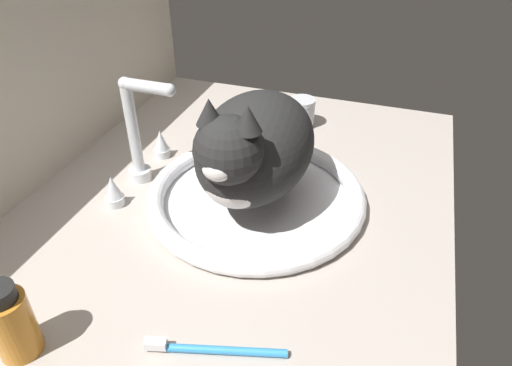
% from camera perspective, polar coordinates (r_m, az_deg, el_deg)
% --- Properties ---
extents(countertop, '(1.02, 0.70, 0.03)m').
position_cam_1_polar(countertop, '(0.77, -3.52, -5.19)').
color(countertop, '#ADA399').
rests_on(countertop, ground).
extents(backsplash_wall, '(1.02, 0.02, 0.35)m').
position_cam_1_polar(backsplash_wall, '(0.87, -26.90, 8.45)').
color(backsplash_wall, beige).
rests_on(backsplash_wall, ground).
extents(sink_basin, '(0.37, 0.37, 0.03)m').
position_cam_1_polar(sink_basin, '(0.79, 0.00, -1.60)').
color(sink_basin, white).
rests_on(sink_basin, countertop).
extents(faucet, '(0.20, 0.11, 0.20)m').
position_cam_1_polar(faucet, '(0.83, -14.21, 4.86)').
color(faucet, silver).
rests_on(faucet, countertop).
extents(cat, '(0.36, 0.19, 0.20)m').
position_cam_1_polar(cat, '(0.72, -0.48, 4.26)').
color(cat, black).
rests_on(cat, sink_basin).
extents(metal_jar, '(0.06, 0.06, 0.06)m').
position_cam_1_polar(metal_jar, '(1.02, 5.63, 8.62)').
color(metal_jar, '#B2B5BA').
rests_on(metal_jar, countertop).
extents(amber_bottle, '(0.05, 0.05, 0.10)m').
position_cam_1_polar(amber_bottle, '(0.62, -27.89, -14.93)').
color(amber_bottle, '#C67A23').
rests_on(amber_bottle, countertop).
extents(toothbrush, '(0.06, 0.17, 0.02)m').
position_cam_1_polar(toothbrush, '(0.58, -5.41, -19.67)').
color(toothbrush, '#338CD1').
rests_on(toothbrush, countertop).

